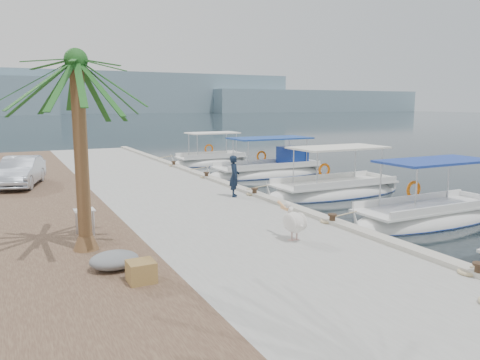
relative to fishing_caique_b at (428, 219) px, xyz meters
name	(u,v)px	position (x,y,z in m)	size (l,w,h in m)	color
ground	(281,215)	(-4.06, 3.30, -0.12)	(400.00, 400.00, 0.00)	black
concrete_quay	(164,193)	(-7.06, 8.30, 0.13)	(6.00, 40.00, 0.50)	gray
quay_curb	(221,182)	(-4.28, 8.30, 0.44)	(0.44, 40.00, 0.12)	#A8A495
cobblestone_strip	(43,204)	(-12.06, 8.30, 0.13)	(4.00, 40.00, 0.50)	#4C3528
distant_hills	(99,96)	(25.55, 204.79, 7.49)	(330.00, 60.00, 18.00)	gray
fishing_caique_b	(428,219)	(0.00, 0.00, 0.00)	(6.94, 2.18, 2.83)	white
fishing_caique_c	(334,192)	(0.18, 5.57, 0.00)	(7.29, 2.47, 2.83)	white
fishing_caique_d	(269,172)	(0.53, 12.15, 0.06)	(7.79, 2.58, 2.83)	white
fishing_caique_e	(211,163)	(-0.58, 18.17, 0.00)	(5.77, 2.17, 2.83)	white
mooring_bollards	(255,191)	(-4.41, 4.80, 0.57)	(0.28, 20.28, 0.33)	black
pelican	(294,221)	(-6.39, -1.07, 0.89)	(0.47, 1.29, 1.01)	tan
fisherman	(234,176)	(-5.17, 5.09, 1.20)	(0.60, 0.39, 1.65)	black
date_palm	(76,62)	(-11.56, 0.61, 5.02)	(4.60, 4.60, 5.60)	brown
parked_car	(21,171)	(-12.68, 11.57, 1.04)	(1.41, 4.04, 1.33)	#AFB8C8
wooden_crate	(141,271)	(-10.89, -2.19, 0.60)	(0.55, 0.55, 0.44)	brown
tarp_bundle	(114,260)	(-11.22, -1.15, 0.58)	(1.10, 0.90, 0.40)	slate
folding_table	(85,217)	(-11.37, 2.01, 0.90)	(0.55, 0.55, 0.73)	silver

